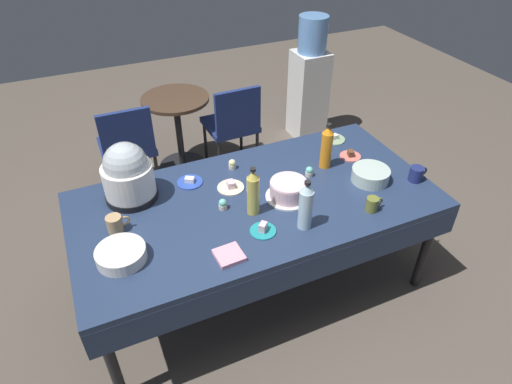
{
  "coord_description": "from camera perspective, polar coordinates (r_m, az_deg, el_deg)",
  "views": [
    {
      "loc": [
        -0.86,
        -1.94,
        2.42
      ],
      "look_at": [
        0.0,
        0.0,
        0.8
      ],
      "focal_mm": 31.11,
      "sensor_mm": 36.0,
      "label": 1
    }
  ],
  "objects": [
    {
      "name": "ground",
      "position": [
        3.22,
        0.0,
        -11.41
      ],
      "size": [
        9.0,
        9.0,
        0.0
      ],
      "primitive_type": "plane",
      "color": "brown"
    },
    {
      "name": "maroon_chair_left",
      "position": [
        3.88,
        -16.23,
        5.96
      ],
      "size": [
        0.44,
        0.44,
        0.85
      ],
      "color": "navy",
      "rests_on": "ground"
    },
    {
      "name": "coffee_mug_olive",
      "position": [
        2.67,
        14.74,
        -1.51
      ],
      "size": [
        0.11,
        0.07,
        0.09
      ],
      "color": "olive",
      "rests_on": "potluck_table"
    },
    {
      "name": "dessert_plate_cobalt",
      "position": [
        2.86,
        -8.51,
        1.34
      ],
      "size": [
        0.16,
        0.16,
        0.04
      ],
      "color": "#2D4CB2",
      "rests_on": "potluck_table"
    },
    {
      "name": "cupcake_cocoa",
      "position": [
        2.61,
        -4.29,
        -1.59
      ],
      "size": [
        0.05,
        0.05,
        0.07
      ],
      "color": "beige",
      "rests_on": "potluck_table"
    },
    {
      "name": "coffee_mug_navy",
      "position": [
        3.0,
        19.93,
        2.21
      ],
      "size": [
        0.13,
        0.09,
        0.1
      ],
      "color": "navy",
      "rests_on": "potluck_table"
    },
    {
      "name": "paper_napkin_stack",
      "position": [
        2.33,
        -3.48,
        -8.12
      ],
      "size": [
        0.15,
        0.15,
        0.02
      ],
      "primitive_type": "cube",
      "rotation": [
        0.0,
        0.0,
        0.05
      ],
      "color": "pink",
      "rests_on": "potluck_table"
    },
    {
      "name": "cupcake_vanilla",
      "position": [
        2.89,
        6.85,
        2.61
      ],
      "size": [
        0.05,
        0.05,
        0.07
      ],
      "color": "beige",
      "rests_on": "potluck_table"
    },
    {
      "name": "slow_cooker",
      "position": [
        2.71,
        -16.17,
        2.2
      ],
      "size": [
        0.31,
        0.31,
        0.38
      ],
      "color": "black",
      "rests_on": "potluck_table"
    },
    {
      "name": "potluck_table",
      "position": [
        2.74,
        0.0,
        -1.86
      ],
      "size": [
        2.2,
        1.1,
        0.75
      ],
      "color": "navy",
      "rests_on": "ground"
    },
    {
      "name": "water_cooler",
      "position": [
        4.64,
        6.84,
        13.82
      ],
      "size": [
        0.32,
        0.32,
        1.24
      ],
      "color": "silver",
      "rests_on": "ground"
    },
    {
      "name": "soda_bottle_water",
      "position": [
        2.43,
        6.41,
        -1.82
      ],
      "size": [
        0.08,
        0.08,
        0.31
      ],
      "color": "silver",
      "rests_on": "potluck_table"
    },
    {
      "name": "dessert_plate_coral",
      "position": [
        3.14,
        12.05,
        4.64
      ],
      "size": [
        0.15,
        0.15,
        0.05
      ],
      "color": "#E07266",
      "rests_on": "potluck_table"
    },
    {
      "name": "ceramic_snack_bowl",
      "position": [
        2.4,
        -16.96,
        -7.7
      ],
      "size": [
        0.26,
        0.26,
        0.07
      ],
      "primitive_type": "cylinder",
      "color": "silver",
      "rests_on": "potluck_table"
    },
    {
      "name": "frosted_layer_cake",
      "position": [
        2.68,
        4.17,
        0.26
      ],
      "size": [
        0.28,
        0.28,
        0.12
      ],
      "color": "silver",
      "rests_on": "potluck_table"
    },
    {
      "name": "soda_bottle_ginger_ale",
      "position": [
        2.51,
        -0.37,
        -0.06
      ],
      "size": [
        0.07,
        0.07,
        0.31
      ],
      "color": "gold",
      "rests_on": "potluck_table"
    },
    {
      "name": "round_cafe_table",
      "position": [
        4.14,
        -10.05,
        9.11
      ],
      "size": [
        0.6,
        0.6,
        0.72
      ],
      "color": "#473323",
      "rests_on": "ground"
    },
    {
      "name": "soda_bottle_orange_juice",
      "position": [
        2.94,
        9.06,
        5.72
      ],
      "size": [
        0.08,
        0.08,
        0.32
      ],
      "color": "orange",
      "rests_on": "potluck_table"
    },
    {
      "name": "dessert_plate_cream",
      "position": [
        2.78,
        -3.28,
        0.72
      ],
      "size": [
        0.17,
        0.17,
        0.05
      ],
      "color": "beige",
      "rests_on": "potluck_table"
    },
    {
      "name": "coffee_mug_tan",
      "position": [
        2.57,
        -17.65,
        -3.92
      ],
      "size": [
        0.13,
        0.09,
        0.1
      ],
      "color": "tan",
      "rests_on": "potluck_table"
    },
    {
      "name": "dessert_plate_teal",
      "position": [
        2.46,
        0.91,
        -4.85
      ],
      "size": [
        0.15,
        0.15,
        0.06
      ],
      "color": "teal",
      "rests_on": "potluck_table"
    },
    {
      "name": "maroon_chair_right",
      "position": [
        4.07,
        -2.99,
        9.01
      ],
      "size": [
        0.45,
        0.45,
        0.85
      ],
      "color": "navy",
      "rests_on": "ground"
    },
    {
      "name": "cupcake_lemon",
      "position": [
        2.95,
        -3.08,
        3.58
      ],
      "size": [
        0.05,
        0.05,
        0.07
      ],
      "color": "beige",
      "rests_on": "potluck_table"
    },
    {
      "name": "dessert_plate_sage",
      "position": [
        3.32,
        9.92,
        6.78
      ],
      "size": [
        0.17,
        0.17,
        0.04
      ],
      "color": "#8CA87F",
      "rests_on": "potluck_table"
    },
    {
      "name": "glass_salad_bowl",
      "position": [
        2.92,
        14.49,
        2.15
      ],
      "size": [
        0.24,
        0.24,
        0.08
      ],
      "primitive_type": "cylinder",
      "color": "#B2C6BC",
      "rests_on": "potluck_table"
    }
  ]
}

